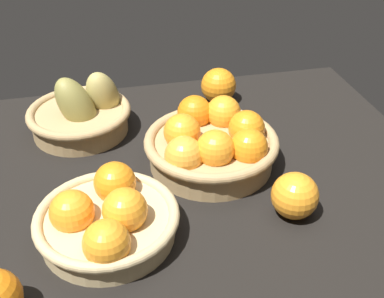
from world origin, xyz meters
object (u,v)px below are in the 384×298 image
at_px(basket_near_left, 107,219).
at_px(basket_center, 213,143).
at_px(basket_far_left_pears, 83,113).
at_px(loose_orange_front_gap, 219,86).
at_px(loose_orange_side_gap, 295,196).

distance_m(basket_near_left, basket_center, 0.26).
height_order(basket_far_left_pears, loose_orange_front_gap, basket_far_left_pears).
relative_size(basket_far_left_pears, basket_center, 0.87).
xyz_separation_m(basket_near_left, loose_orange_side_gap, (0.30, -0.01, 0.00)).
bearing_deg(basket_center, basket_near_left, -143.23).
distance_m(basket_far_left_pears, basket_near_left, 0.33).
bearing_deg(loose_orange_front_gap, loose_orange_side_gap, -87.50).
xyz_separation_m(loose_orange_front_gap, loose_orange_side_gap, (0.02, -0.41, -0.00)).
distance_m(loose_orange_front_gap, loose_orange_side_gap, 0.41).
bearing_deg(basket_near_left, loose_orange_front_gap, 54.08).
bearing_deg(basket_near_left, loose_orange_side_gap, -2.48).
distance_m(basket_far_left_pears, basket_center, 0.29).
xyz_separation_m(basket_near_left, basket_center, (0.21, 0.16, 0.01)).
relative_size(basket_far_left_pears, loose_orange_side_gap, 2.80).
bearing_deg(loose_orange_side_gap, basket_far_left_pears, 133.50).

